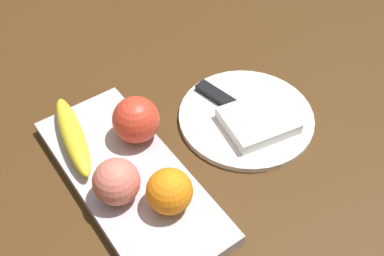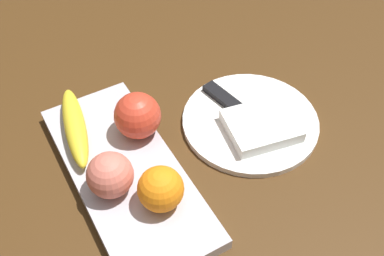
{
  "view_description": "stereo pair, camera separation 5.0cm",
  "coord_description": "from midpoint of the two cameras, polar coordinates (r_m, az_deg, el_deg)",
  "views": [
    {
      "loc": [
        0.43,
        -0.16,
        0.6
      ],
      "look_at": [
        0.03,
        0.12,
        0.05
      ],
      "focal_mm": 42.75,
      "sensor_mm": 36.0,
      "label": 1
    },
    {
      "loc": [
        0.46,
        -0.12,
        0.6
      ],
      "look_at": [
        0.03,
        0.12,
        0.05
      ],
      "focal_mm": 42.75,
      "sensor_mm": 36.0,
      "label": 2
    }
  ],
  "objects": [
    {
      "name": "folded_napkin",
      "position": [
        0.79,
        10.43,
        0.2
      ],
      "size": [
        0.12,
        0.13,
        0.02
      ],
      "primitive_type": "cube",
      "rotation": [
        0.0,
        0.0,
        -0.18
      ],
      "color": "white",
      "rests_on": "dinner_plate"
    },
    {
      "name": "fruit_tray",
      "position": [
        0.73,
        -6.13,
        -5.66
      ],
      "size": [
        0.37,
        0.16,
        0.02
      ],
      "primitive_type": "cube",
      "color": "#B6B2BB",
      "rests_on": "ground_plane"
    },
    {
      "name": "peach",
      "position": [
        0.67,
        -8.07,
        -5.92
      ],
      "size": [
        0.07,
        0.07,
        0.07
      ],
      "primitive_type": "sphere",
      "color": "#D76E5D",
      "rests_on": "fruit_tray"
    },
    {
      "name": "dinner_plate",
      "position": [
        0.81,
        9.03,
        0.77
      ],
      "size": [
        0.24,
        0.24,
        0.01
      ],
      "primitive_type": "cylinder",
      "color": "white",
      "rests_on": "ground_plane"
    },
    {
      "name": "knife",
      "position": [
        0.83,
        6.46,
        3.03
      ],
      "size": [
        0.18,
        0.06,
        0.01
      ],
      "rotation": [
        0.0,
        0.0,
        0.19
      ],
      "color": "silver",
      "rests_on": "dinner_plate"
    },
    {
      "name": "banana",
      "position": [
        0.77,
        -12.6,
        0.15
      ],
      "size": [
        0.18,
        0.07,
        0.03
      ],
      "primitive_type": "ellipsoid",
      "rotation": [
        0.0,
        0.0,
        2.94
      ],
      "color": "yellow",
      "rests_on": "fruit_tray"
    },
    {
      "name": "apple",
      "position": [
        0.74,
        -4.89,
        1.48
      ],
      "size": [
        0.08,
        0.08,
        0.08
      ],
      "primitive_type": "sphere",
      "color": "red",
      "rests_on": "fruit_tray"
    },
    {
      "name": "orange_near_apple",
      "position": [
        0.65,
        -1.72,
        -7.7
      ],
      "size": [
        0.07,
        0.07,
        0.07
      ],
      "primitive_type": "sphere",
      "color": "orange",
      "rests_on": "fruit_tray"
    },
    {
      "name": "ground_plane",
      "position": [
        0.76,
        -7.23,
        -4.48
      ],
      "size": [
        2.4,
        2.4,
        0.0
      ],
      "primitive_type": "plane",
      "color": "#432911"
    }
  ]
}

